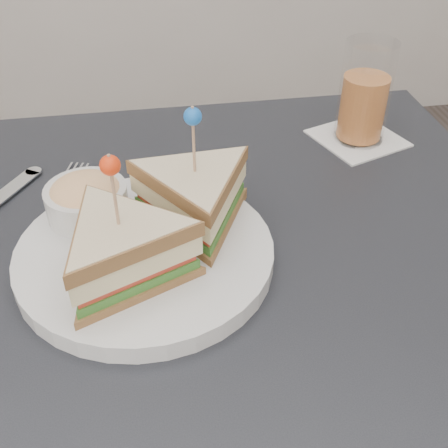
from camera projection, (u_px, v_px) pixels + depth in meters
table at (217, 313)px, 0.67m from camera, size 0.80×0.80×0.75m
plate_meal at (150, 227)px, 0.60m from camera, size 0.33×0.31×0.17m
cutlery_fork at (60, 199)px, 0.72m from camera, size 0.07×0.19×0.01m
drink_set at (364, 99)px, 0.81m from camera, size 0.15×0.15×0.15m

